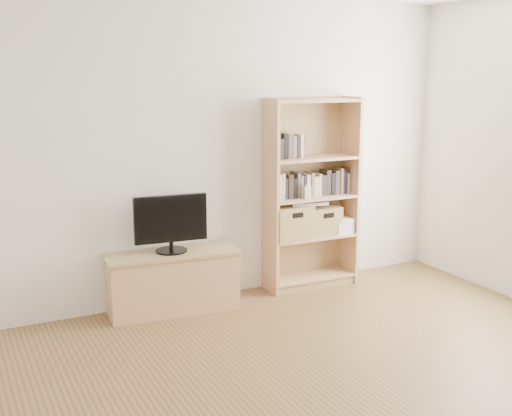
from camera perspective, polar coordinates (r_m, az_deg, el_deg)
back_wall at (r=5.58m, az=-3.09°, el=5.13°), size 4.50×0.02×2.60m
tv_stand at (r=5.44m, az=-7.45°, el=-6.57°), size 1.09×0.49×0.49m
bookshelf at (r=5.89m, az=4.94°, el=1.27°), size 0.88×0.32×1.75m
television at (r=5.30m, az=-7.60°, el=-1.42°), size 0.61×0.11×0.47m
books_row_mid at (r=5.89m, az=4.87°, el=2.24°), size 0.88×0.17×0.24m
books_row_upper at (r=5.74m, az=3.25°, el=5.39°), size 0.36×0.13×0.19m
baby_monitor at (r=5.75m, az=4.61°, el=1.39°), size 0.07×0.05×0.11m
basket_left at (r=5.82m, az=2.95°, el=-1.22°), size 0.38×0.31×0.30m
basket_right at (r=5.99m, az=5.80°, el=-1.08°), size 0.32×0.26×0.26m
laptop at (r=5.87m, az=4.59°, el=0.51°), size 0.38×0.31×0.03m
magazine_stack at (r=6.11m, az=7.34°, el=-1.53°), size 0.19×0.27×0.12m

